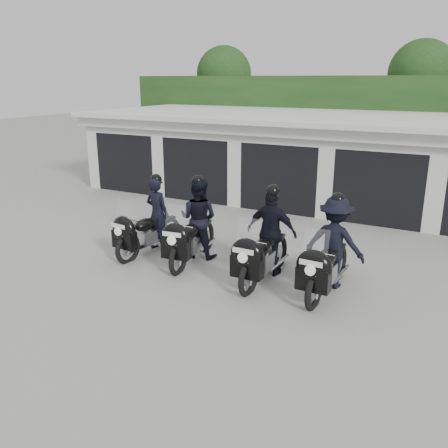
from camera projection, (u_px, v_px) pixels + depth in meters
The scene contains 7 objects.
ground at pixel (188, 269), 10.88m from camera, with size 80.00×80.00×0.00m, color gray.
garage_block at pixel (305, 158), 17.26m from camera, with size 16.40×6.80×2.96m.
background_vegetation at pixel (350, 112), 20.80m from camera, with size 20.00×3.90×5.80m.
police_bike_a at pixel (149, 222), 11.70m from camera, with size 0.84×2.31×2.01m.
police_bike_b at pixel (195, 224), 11.23m from camera, with size 1.02×2.40×2.09m.
police_bike_c at pixel (268, 239), 10.18m from camera, with size 1.15×2.42×2.11m.
police_bike_d at pixel (331, 249), 9.60m from camera, with size 1.27×2.39×2.08m.
Camera 1 is at (5.47, -8.52, 4.20)m, focal length 38.00 mm.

